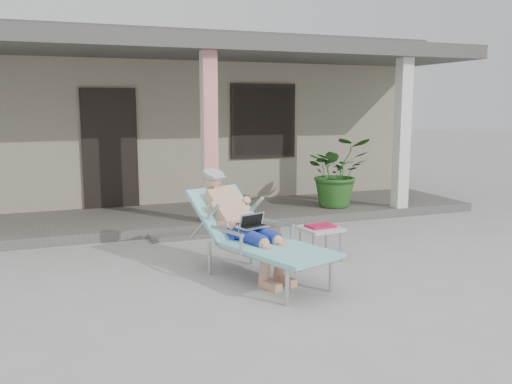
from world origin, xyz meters
name	(u,v)px	position (x,y,z in m)	size (l,w,h in m)	color
ground	(260,270)	(0.00, 0.00, 0.00)	(60.00, 60.00, 0.00)	#9E9E99
house	(157,118)	(0.00, 6.50, 1.67)	(10.40, 5.40, 3.30)	gray
porch_deck	(197,216)	(0.00, 3.00, 0.07)	(10.00, 2.00, 0.15)	#605B56
porch_overhang	(195,53)	(0.00, 2.95, 2.79)	(10.00, 2.30, 2.85)	silver
porch_step	(216,233)	(0.00, 1.85, 0.04)	(2.00, 0.30, 0.07)	#605B56
lounger	(249,209)	(-0.20, -0.17, 0.79)	(1.34, 2.04, 1.28)	#B7B7BC
side_table	(320,230)	(0.92, 0.22, 0.37)	(0.54, 0.54, 0.44)	beige
potted_palm	(337,172)	(2.50, 2.62, 0.78)	(1.13, 0.98, 1.25)	#26591E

